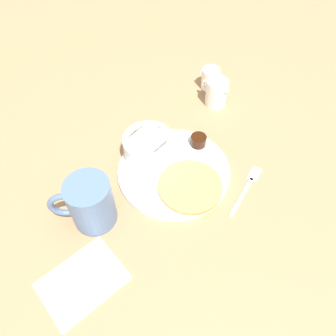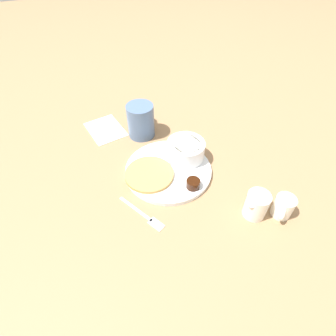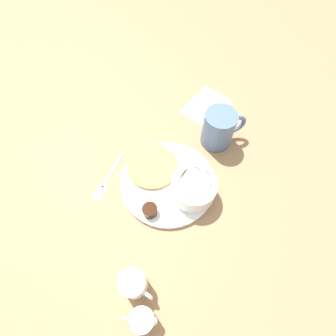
% 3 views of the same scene
% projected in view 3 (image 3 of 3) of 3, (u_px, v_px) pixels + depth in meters
% --- Properties ---
extents(ground_plane, '(4.00, 4.00, 0.00)m').
position_uv_depth(ground_plane, '(168.00, 183.00, 0.65)').
color(ground_plane, '#93704C').
extents(plate, '(0.23, 0.23, 0.01)m').
position_uv_depth(plate, '(168.00, 182.00, 0.65)').
color(plate, white).
rests_on(plate, ground_plane).
extents(pancake_stack, '(0.13, 0.13, 0.01)m').
position_uv_depth(pancake_stack, '(152.00, 166.00, 0.66)').
color(pancake_stack, tan).
rests_on(pancake_stack, plate).
extents(bowl, '(0.10, 0.10, 0.05)m').
position_uv_depth(bowl, '(194.00, 188.00, 0.60)').
color(bowl, white).
rests_on(bowl, plate).
extents(syrup_cup, '(0.03, 0.03, 0.02)m').
position_uv_depth(syrup_cup, '(150.00, 210.00, 0.59)').
color(syrup_cup, black).
rests_on(syrup_cup, plate).
extents(butter_ramekin, '(0.05, 0.05, 0.04)m').
position_uv_depth(butter_ramekin, '(197.00, 197.00, 0.61)').
color(butter_ramekin, white).
rests_on(butter_ramekin, plate).
extents(coffee_mug, '(0.11, 0.08, 0.10)m').
position_uv_depth(coffee_mug, '(219.00, 129.00, 0.67)').
color(coffee_mug, slate).
rests_on(coffee_mug, ground_plane).
extents(creamer_pitcher_near, '(0.05, 0.08, 0.07)m').
position_uv_depth(creamer_pitcher_near, '(134.00, 284.00, 0.51)').
color(creamer_pitcher_near, white).
rests_on(creamer_pitcher_near, ground_plane).
extents(creamer_pitcher_far, '(0.05, 0.05, 0.06)m').
position_uv_depth(creamer_pitcher_far, '(142.00, 320.00, 0.48)').
color(creamer_pitcher_far, white).
rests_on(creamer_pitcher_far, ground_plane).
extents(fork, '(0.12, 0.08, 0.00)m').
position_uv_depth(fork, '(106.00, 181.00, 0.65)').
color(fork, silver).
rests_on(fork, ground_plane).
extents(napkin, '(0.15, 0.13, 0.00)m').
position_uv_depth(napkin, '(207.00, 106.00, 0.77)').
color(napkin, white).
rests_on(napkin, ground_plane).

